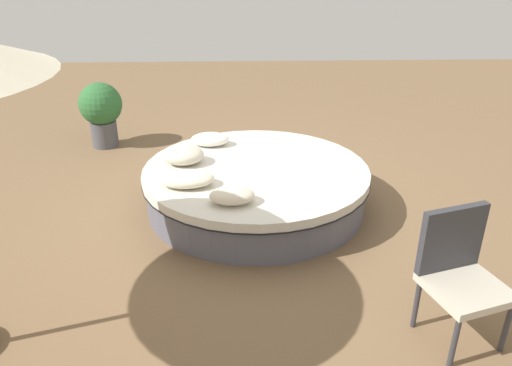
# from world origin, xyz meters

# --- Properties ---
(ground_plane) EXTENTS (16.00, 16.00, 0.00)m
(ground_plane) POSITION_xyz_m (0.00, 0.00, 0.00)
(ground_plane) COLOR brown
(round_bed) EXTENTS (2.46, 2.46, 0.46)m
(round_bed) POSITION_xyz_m (0.00, 0.00, 0.24)
(round_bed) COLOR #595966
(round_bed) RESTS_ON ground_plane
(throw_pillow_0) EXTENTS (0.46, 0.28, 0.16)m
(throw_pillow_0) POSITION_xyz_m (-0.53, 0.69, 0.54)
(throw_pillow_0) COLOR white
(throw_pillow_0) RESTS_ON round_bed
(throw_pillow_1) EXTENTS (0.46, 0.39, 0.19)m
(throw_pillow_1) POSITION_xyz_m (-0.79, 0.15, 0.56)
(throw_pillow_1) COLOR beige
(throw_pillow_1) RESTS_ON round_bed
(throw_pillow_2) EXTENTS (0.56, 0.35, 0.15)m
(throw_pillow_2) POSITION_xyz_m (-0.71, -0.43, 0.54)
(throw_pillow_2) COLOR beige
(throw_pillow_2) RESTS_ON round_bed
(throw_pillow_3) EXTENTS (0.43, 0.28, 0.15)m
(throw_pillow_3) POSITION_xyz_m (-0.25, -0.82, 0.54)
(throw_pillow_3) COLOR beige
(throw_pillow_3) RESTS_ON round_bed
(patio_chair) EXTENTS (0.64, 0.63, 0.98)m
(patio_chair) POSITION_xyz_m (1.37, -2.04, 0.56)
(patio_chair) COLOR #333338
(patio_chair) RESTS_ON ground_plane
(planter) EXTENTS (0.60, 0.60, 0.93)m
(planter) POSITION_xyz_m (-2.14, 1.95, 0.55)
(planter) COLOR #4C4C51
(planter) RESTS_ON ground_plane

